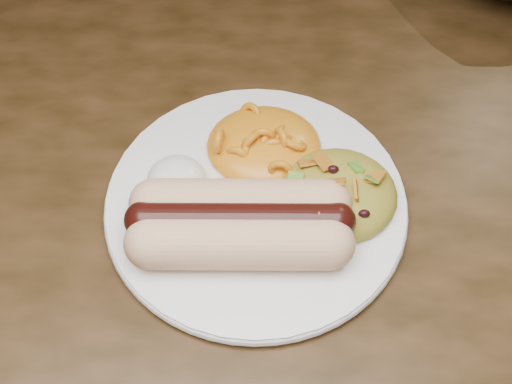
{
  "coord_description": "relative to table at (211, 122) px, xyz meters",
  "views": [
    {
      "loc": [
        0.05,
        -0.49,
        1.23
      ],
      "look_at": [
        0.05,
        -0.17,
        0.77
      ],
      "focal_mm": 50.0,
      "sensor_mm": 36.0,
      "label": 1
    }
  ],
  "objects": [
    {
      "name": "sour_cream",
      "position": [
        -0.01,
        -0.16,
        0.12
      ],
      "size": [
        0.06,
        0.06,
        0.03
      ],
      "primitive_type": "ellipsoid",
      "rotation": [
        0.0,
        0.0,
        -0.28
      ],
      "color": "white",
      "rests_on": "plate"
    },
    {
      "name": "hotdog",
      "position": [
        0.04,
        -0.21,
        0.13
      ],
      "size": [
        0.14,
        0.07,
        0.04
      ],
      "rotation": [
        0.0,
        0.0,
        0.01
      ],
      "color": "#FBCD99",
      "rests_on": "plate"
    },
    {
      "name": "plate",
      "position": [
        0.05,
        -0.17,
        0.1
      ],
      "size": [
        0.3,
        0.3,
        0.01
      ],
      "primitive_type": "cylinder",
      "rotation": [
        0.0,
        0.0,
        -0.31
      ],
      "color": "white",
      "rests_on": "table"
    },
    {
      "name": "table",
      "position": [
        0.0,
        0.0,
        0.0
      ],
      "size": [
        1.6,
        0.9,
        0.75
      ],
      "color": "#4A2F19",
      "rests_on": "floor"
    },
    {
      "name": "taco_salad",
      "position": [
        0.11,
        -0.17,
        0.12
      ],
      "size": [
        0.09,
        0.09,
        0.04
      ],
      "rotation": [
        0.0,
        0.0,
        0.09
      ],
      "color": "#C7802C",
      "rests_on": "plate"
    },
    {
      "name": "mac_and_cheese",
      "position": [
        0.05,
        -0.12,
        0.12
      ],
      "size": [
        0.11,
        0.1,
        0.04
      ],
      "primitive_type": "ellipsoid",
      "rotation": [
        0.0,
        0.0,
        0.14
      ],
      "color": "orange",
      "rests_on": "plate"
    },
    {
      "name": "floor",
      "position": [
        0.0,
        0.0,
        -0.66
      ],
      "size": [
        4.0,
        4.0,
        0.0
      ],
      "primitive_type": "plane",
      "color": "brown",
      "rests_on": "ground"
    }
  ]
}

